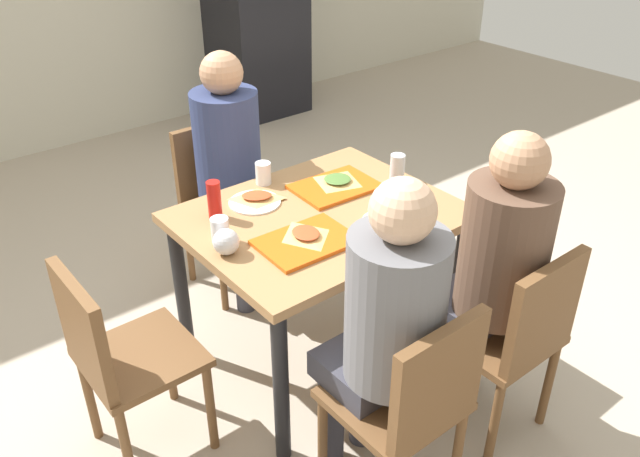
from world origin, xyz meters
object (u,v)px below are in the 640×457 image
at_px(tray_red_far, 335,187).
at_px(plastic_cup_a, 263,173).
at_px(plastic_cup_b, 388,237).
at_px(chair_left_end, 117,354).
at_px(chair_near_right, 515,333).
at_px(person_in_red, 386,320).
at_px(pizza_slice_c, 257,197).
at_px(foil_bundle, 226,242).
at_px(chair_near_left, 412,401).
at_px(pizza_slice_d, 393,219).
at_px(pizza_slice_a, 306,234).
at_px(person_far_side, 232,160).
at_px(main_table, 320,234).
at_px(paper_plate_near_edge, 389,222).
at_px(soda_can, 397,167).
at_px(chair_far_side, 221,194).
at_px(tray_red_near, 306,242).
at_px(pizza_slice_b, 337,180).
at_px(person_in_brown_jacket, 494,261).
at_px(paper_plate_center, 255,202).
at_px(condiment_bottle, 214,200).
at_px(plastic_cup_c, 220,230).

distance_m(tray_red_far, plastic_cup_a, 0.33).
bearing_deg(plastic_cup_b, chair_left_end, 158.87).
relative_size(chair_near_right, person_in_red, 0.68).
height_order(pizza_slice_c, foil_bundle, foil_bundle).
distance_m(chair_near_left, pizza_slice_d, 0.78).
bearing_deg(foil_bundle, chair_near_left, -76.55).
bearing_deg(plastic_cup_b, chair_near_right, -61.39).
bearing_deg(pizza_slice_a, person_far_side, 77.80).
xyz_separation_m(person_in_red, plastic_cup_a, (0.24, 1.05, 0.05)).
bearing_deg(main_table, paper_plate_near_edge, -55.65).
distance_m(person_in_red, soda_can, 1.02).
bearing_deg(pizza_slice_d, chair_left_end, 167.54).
xyz_separation_m(person_in_red, pizza_slice_c, (0.13, 0.93, 0.02)).
bearing_deg(chair_near_right, plastic_cup_b, 118.61).
distance_m(chair_far_side, soda_can, 0.97).
height_order(chair_far_side, chair_left_end, same).
distance_m(person_far_side, tray_red_near, 0.85).
bearing_deg(pizza_slice_b, foil_bundle, -166.06).
bearing_deg(soda_can, tray_red_far, 158.25).
bearing_deg(person_in_brown_jacket, chair_near_right, -90.00).
relative_size(chair_far_side, paper_plate_center, 3.90).
relative_size(chair_far_side, person_far_side, 0.68).
distance_m(chair_far_side, tray_red_far, 0.76).
relative_size(person_in_brown_jacket, person_far_side, 1.00).
height_order(chair_far_side, soda_can, soda_can).
relative_size(tray_red_near, paper_plate_center, 1.64).
xyz_separation_m(main_table, tray_red_near, (-0.19, -0.15, 0.11)).
distance_m(paper_plate_center, plastic_cup_b, 0.64).
xyz_separation_m(paper_plate_center, pizza_slice_d, (0.34, -0.48, 0.01)).
bearing_deg(pizza_slice_c, chair_near_right, -68.90).
bearing_deg(chair_near_left, paper_plate_center, 84.12).
distance_m(tray_red_near, plastic_cup_a, 0.55).
height_order(person_far_side, pizza_slice_d, person_far_side).
xyz_separation_m(plastic_cup_b, condiment_bottle, (-0.38, 0.61, 0.03)).
distance_m(person_far_side, pizza_slice_c, 0.45).
relative_size(paper_plate_near_edge, plastic_cup_c, 2.20).
xyz_separation_m(paper_plate_near_edge, pizza_slice_d, (0.01, -0.01, 0.01)).
bearing_deg(chair_left_end, pizza_slice_a, -9.81).
relative_size(person_far_side, paper_plate_center, 5.77).
xyz_separation_m(main_table, chair_far_side, (0.00, 0.82, -0.15)).
xyz_separation_m(chair_near_left, plastic_cup_b, (0.30, 0.45, 0.30)).
height_order(pizza_slice_d, condiment_bottle, condiment_bottle).
distance_m(person_in_brown_jacket, soda_can, 0.73).
relative_size(chair_near_right, plastic_cup_a, 8.58).
xyz_separation_m(pizza_slice_b, soda_can, (0.24, -0.13, 0.04)).
relative_size(chair_near_right, person_in_brown_jacket, 0.68).
distance_m(main_table, foil_bundle, 0.49).
height_order(chair_far_side, condiment_bottle, condiment_bottle).
xyz_separation_m(pizza_slice_d, plastic_cup_c, (-0.61, 0.31, 0.03)).
bearing_deg(person_far_side, condiment_bottle, -128.87).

